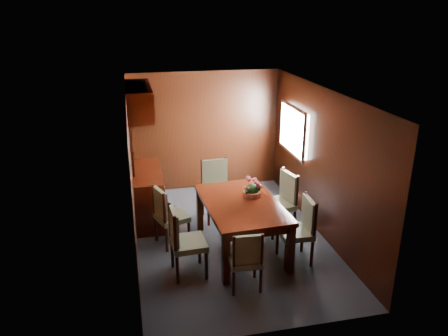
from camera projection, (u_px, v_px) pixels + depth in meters
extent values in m
plane|color=#303741|center=(230.00, 238.00, 7.16)|extent=(4.50, 4.50, 0.00)
cube|color=black|center=(132.00, 177.00, 6.44)|extent=(0.02, 4.50, 2.40)
cube|color=black|center=(321.00, 162.00, 7.05)|extent=(0.02, 4.50, 2.40)
cube|color=black|center=(205.00, 131.00, 8.81)|extent=(3.00, 0.02, 2.40)
cube|color=black|center=(278.00, 241.00, 4.69)|extent=(3.00, 0.02, 2.40)
cube|color=black|center=(231.00, 92.00, 6.33)|extent=(3.00, 4.50, 0.02)
cube|color=white|center=(296.00, 130.00, 7.96)|extent=(0.14, 1.10, 0.80)
cube|color=#B2B2B7|center=(292.00, 130.00, 7.95)|extent=(0.04, 1.20, 0.90)
cube|color=black|center=(132.00, 151.00, 7.34)|extent=(0.03, 1.36, 0.41)
cube|color=silver|center=(133.00, 151.00, 7.34)|extent=(0.01, 1.30, 0.35)
cube|color=#320F06|center=(139.00, 101.00, 7.08)|extent=(0.40, 1.40, 0.50)
cube|color=#320F06|center=(148.00, 195.00, 7.67)|extent=(0.48, 1.40, 0.90)
cube|color=#320F06|center=(226.00, 260.00, 5.86)|extent=(0.10, 0.10, 0.75)
cube|color=#320F06|center=(290.00, 250.00, 6.10)|extent=(0.10, 0.10, 0.75)
cube|color=#320F06|center=(200.00, 210.00, 7.29)|extent=(0.10, 0.10, 0.75)
cube|color=#320F06|center=(253.00, 203.00, 7.53)|extent=(0.10, 0.10, 0.75)
cube|color=black|center=(241.00, 209.00, 6.59)|extent=(1.04, 1.65, 0.11)
cube|color=#320F06|center=(241.00, 204.00, 6.56)|extent=(1.18, 1.79, 0.06)
cylinder|color=black|center=(172.00, 255.00, 6.29)|extent=(0.05, 0.05, 0.41)
cylinder|color=black|center=(177.00, 271.00, 5.91)|extent=(0.05, 0.05, 0.41)
cylinder|color=black|center=(200.00, 251.00, 6.39)|extent=(0.05, 0.05, 0.41)
cylinder|color=black|center=(206.00, 266.00, 6.01)|extent=(0.05, 0.05, 0.41)
cube|color=slate|center=(188.00, 243.00, 6.06)|extent=(0.49, 0.51, 0.08)
cylinder|color=black|center=(170.00, 221.00, 6.10)|extent=(0.05, 0.05, 0.55)
cylinder|color=black|center=(175.00, 235.00, 5.71)|extent=(0.05, 0.05, 0.55)
cube|color=slate|center=(174.00, 226.00, 5.90)|extent=(0.09, 0.45, 0.47)
cylinder|color=black|center=(156.00, 229.00, 7.02)|extent=(0.04, 0.04, 0.39)
cylinder|color=black|center=(167.00, 240.00, 6.69)|extent=(0.04, 0.04, 0.39)
cylinder|color=black|center=(178.00, 224.00, 7.21)|extent=(0.04, 0.04, 0.39)
cylinder|color=black|center=(189.00, 234.00, 6.88)|extent=(0.04, 0.04, 0.39)
cube|color=slate|center=(172.00, 217.00, 6.86)|extent=(0.57, 0.59, 0.08)
cylinder|color=black|center=(154.00, 200.00, 6.83)|extent=(0.04, 0.04, 0.53)
cylinder|color=black|center=(164.00, 210.00, 6.51)|extent=(0.04, 0.04, 0.53)
cube|color=slate|center=(160.00, 203.00, 6.67)|extent=(0.20, 0.42, 0.45)
cylinder|color=black|center=(312.00, 254.00, 6.31)|extent=(0.05, 0.05, 0.40)
cylinder|color=black|center=(302.00, 240.00, 6.69)|extent=(0.05, 0.05, 0.40)
cylinder|color=black|center=(286.00, 257.00, 6.25)|extent=(0.05, 0.05, 0.40)
cylinder|color=black|center=(277.00, 242.00, 6.63)|extent=(0.05, 0.05, 0.40)
cube|color=slate|center=(295.00, 232.00, 6.38)|extent=(0.47, 0.49, 0.08)
cylinder|color=black|center=(315.00, 221.00, 6.13)|extent=(0.05, 0.05, 0.54)
cylinder|color=black|center=(305.00, 208.00, 6.51)|extent=(0.05, 0.05, 0.54)
cube|color=slate|center=(309.00, 213.00, 6.31)|extent=(0.08, 0.44, 0.46)
cylinder|color=black|center=(294.00, 223.00, 7.20)|extent=(0.05, 0.05, 0.42)
cylinder|color=black|center=(281.00, 212.00, 7.57)|extent=(0.05, 0.05, 0.42)
cylinder|color=black|center=(273.00, 228.00, 7.04)|extent=(0.05, 0.05, 0.42)
cylinder|color=black|center=(260.00, 217.00, 7.41)|extent=(0.05, 0.05, 0.42)
cube|color=slate|center=(278.00, 205.00, 7.21)|extent=(0.57, 0.58, 0.09)
cylinder|color=black|center=(297.00, 192.00, 7.02)|extent=(0.05, 0.05, 0.56)
cylinder|color=black|center=(283.00, 183.00, 7.38)|extent=(0.05, 0.05, 0.56)
cube|color=slate|center=(289.00, 186.00, 7.18)|extent=(0.16, 0.46, 0.47)
cylinder|color=black|center=(234.00, 284.00, 5.68)|extent=(0.04, 0.04, 0.35)
cylinder|color=black|center=(261.00, 281.00, 5.73)|extent=(0.04, 0.04, 0.35)
cylinder|color=black|center=(229.00, 269.00, 6.00)|extent=(0.04, 0.04, 0.35)
cylinder|color=black|center=(255.00, 267.00, 6.05)|extent=(0.04, 0.04, 0.35)
cube|color=slate|center=(245.00, 260.00, 5.79)|extent=(0.44, 0.42, 0.07)
cylinder|color=black|center=(234.00, 253.00, 5.51)|extent=(0.04, 0.04, 0.47)
cylinder|color=black|center=(262.00, 250.00, 5.56)|extent=(0.04, 0.04, 0.47)
cube|color=slate|center=(248.00, 250.00, 5.55)|extent=(0.38, 0.07, 0.40)
cylinder|color=black|center=(226.00, 201.00, 8.00)|extent=(0.05, 0.05, 0.43)
cylinder|color=black|center=(203.00, 204.00, 7.88)|extent=(0.05, 0.05, 0.43)
cylinder|color=black|center=(233.00, 211.00, 7.62)|extent=(0.05, 0.05, 0.43)
cylinder|color=black|center=(209.00, 214.00, 7.50)|extent=(0.05, 0.05, 0.43)
cube|color=slate|center=(218.00, 193.00, 7.65)|extent=(0.54, 0.52, 0.09)
cylinder|color=black|center=(226.00, 172.00, 7.81)|extent=(0.05, 0.05, 0.57)
cylinder|color=black|center=(202.00, 174.00, 7.69)|extent=(0.05, 0.05, 0.57)
cube|color=slate|center=(214.00, 172.00, 7.72)|extent=(0.47, 0.10, 0.49)
cylinder|color=#A64932|center=(252.00, 194.00, 6.73)|extent=(0.28, 0.28, 0.08)
sphere|color=#1C4717|center=(252.00, 190.00, 6.71)|extent=(0.21, 0.21, 0.21)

